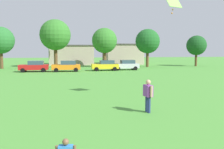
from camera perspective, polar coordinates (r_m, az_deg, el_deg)
ground_plane at (r=31.79m, az=-9.75°, el=-0.17°), size 160.00×160.00×0.00m
adult_bystander at (r=12.60m, az=8.61°, el=-4.39°), size 0.40×0.82×1.73m
kite at (r=16.47m, az=14.49°, el=16.16°), size 1.21×0.85×1.09m
parked_car_red_0 at (r=38.18m, az=-18.07°, el=1.90°), size 4.30×2.02×1.68m
parked_car_orange_1 at (r=37.47m, az=-10.80°, el=2.01°), size 4.30×2.02×1.68m
parked_car_yellow_2 at (r=38.56m, az=-1.60°, el=2.21°), size 4.30×2.02×1.68m
parked_car_silver_3 at (r=39.82m, az=3.39°, el=2.32°), size 4.30×2.02×1.68m
tree_far_left at (r=46.92m, az=-25.10°, el=7.40°), size 4.78×4.78×7.44m
tree_left at (r=47.44m, az=-13.42°, el=9.16°), size 5.88×5.88×9.16m
tree_center at (r=46.70m, az=-1.82°, el=8.08°), size 4.88×4.88×7.60m
tree_right at (r=47.82m, az=8.51°, el=7.85°), size 4.79×4.79×7.46m
tree_far_right at (r=52.50m, az=19.54°, el=6.56°), size 4.06×4.06×6.33m
house_left at (r=57.90m, az=2.41°, el=4.92°), size 8.68×9.11×4.79m
house_right at (r=56.41m, az=-9.69°, el=4.67°), size 10.08×8.34×4.49m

